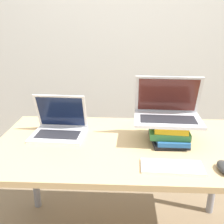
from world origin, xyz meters
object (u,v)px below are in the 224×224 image
at_px(book_stack, 169,131).
at_px(laptop_on_books, 168,111).
at_px(laptop_left, 60,127).
at_px(wireless_keyboard, 172,167).

bearing_deg(book_stack, laptop_on_books, 138.63).
bearing_deg(laptop_left, wireless_keyboard, -29.81).
bearing_deg(laptop_left, book_stack, -4.87).
relative_size(book_stack, wireless_keyboard, 0.93).
distance_m(laptop_left, wireless_keyboard, 0.69).
distance_m(book_stack, laptop_on_books, 0.11).
bearing_deg(laptop_on_books, laptop_left, 176.15).
xyz_separation_m(book_stack, laptop_on_books, (-0.01, 0.01, 0.11)).
height_order(laptop_left, book_stack, laptop_left).
height_order(book_stack, wireless_keyboard, book_stack).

